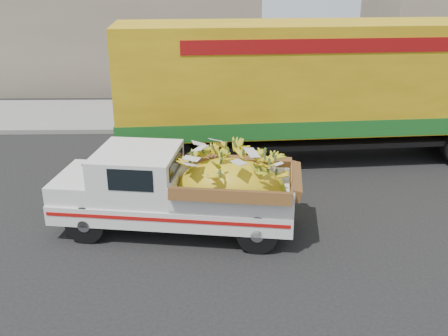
{
  "coord_description": "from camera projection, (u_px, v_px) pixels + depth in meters",
  "views": [
    {
      "loc": [
        -0.96,
        -9.15,
        5.02
      ],
      "look_at": [
        -0.76,
        0.61,
        1.18
      ],
      "focal_mm": 40.0,
      "sensor_mm": 36.0,
      "label": 1
    }
  ],
  "objects": [
    {
      "name": "semi_trailer",
      "position": [
        334.0,
        85.0,
        13.8
      ],
      "size": [
        12.04,
        3.45,
        3.8
      ],
      "rotation": [
        0.0,
        0.0,
        0.08
      ],
      "color": "black",
      "rests_on": "ground"
    },
    {
      "name": "building_left",
      "position": [
        63.0,
        30.0,
        23.2
      ],
      "size": [
        18.0,
        6.0,
        5.0
      ],
      "primitive_type": "cube",
      "color": "gray",
      "rests_on": "ground"
    },
    {
      "name": "curb",
      "position": [
        243.0,
        130.0,
        16.79
      ],
      "size": [
        60.0,
        0.25,
        0.15
      ],
      "primitive_type": "cube",
      "color": "gray",
      "rests_on": "ground"
    },
    {
      "name": "ground",
      "position": [
        261.0,
        231.0,
        10.37
      ],
      "size": [
        100.0,
        100.0,
        0.0
      ],
      "primitive_type": "plane",
      "color": "black",
      "rests_on": "ground"
    },
    {
      "name": "pickup_truck",
      "position": [
        193.0,
        189.0,
        10.13
      ],
      "size": [
        5.04,
        2.41,
        1.7
      ],
      "rotation": [
        0.0,
        0.0,
        -0.14
      ],
      "color": "black",
      "rests_on": "ground"
    },
    {
      "name": "sidewalk",
      "position": [
        240.0,
        114.0,
        18.74
      ],
      "size": [
        60.0,
        4.0,
        0.14
      ],
      "primitive_type": "cube",
      "color": "gray",
      "rests_on": "ground"
    }
  ]
}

